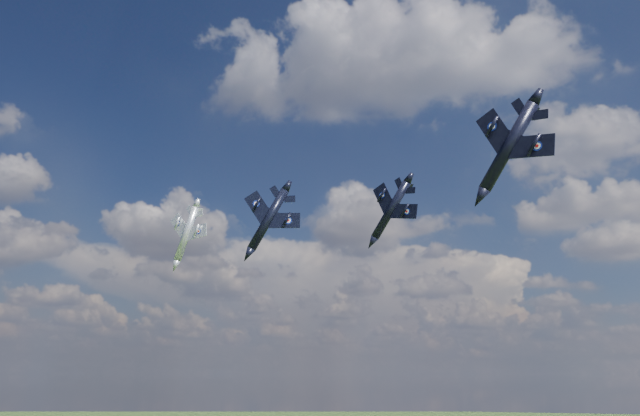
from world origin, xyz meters
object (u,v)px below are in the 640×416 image
(jet_right_navy, at_px, (509,147))
(jet_high_navy, at_px, (391,210))
(jet_lead_navy, at_px, (268,219))
(jet_left_silver, at_px, (186,234))

(jet_right_navy, relative_size, jet_high_navy, 1.00)
(jet_lead_navy, xyz_separation_m, jet_left_silver, (-20.90, 13.93, 2.11))
(jet_right_navy, bearing_deg, jet_lead_navy, 172.98)
(jet_right_navy, distance_m, jet_high_navy, 35.30)
(jet_lead_navy, distance_m, jet_high_navy, 20.59)
(jet_lead_navy, relative_size, jet_high_navy, 0.98)
(jet_right_navy, bearing_deg, jet_high_navy, 141.38)
(jet_lead_navy, height_order, jet_left_silver, jet_left_silver)
(jet_high_navy, relative_size, jet_left_silver, 1.02)
(jet_high_navy, bearing_deg, jet_left_silver, -160.90)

